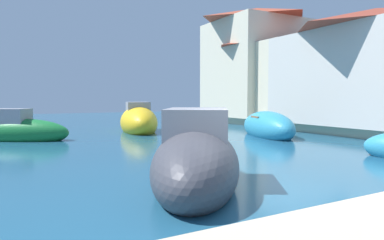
% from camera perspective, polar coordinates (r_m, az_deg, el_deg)
% --- Properties ---
extents(ground, '(80.00, 80.00, 0.00)m').
position_cam_1_polar(ground, '(7.33, 14.00, -11.88)').
color(ground, '#1E5170').
extents(moored_boat_1, '(3.26, 5.27, 1.64)m').
position_cam_1_polar(moored_boat_1, '(18.00, 12.43, -1.15)').
color(moored_boat_1, teal).
rests_on(moored_boat_1, ground).
extents(moored_boat_3, '(4.76, 3.77, 1.75)m').
position_cam_1_polar(moored_boat_3, '(17.69, -26.94, -1.58)').
color(moored_boat_3, '#197233').
rests_on(moored_boat_3, ground).
extents(moored_boat_5, '(4.06, 4.92, 2.09)m').
position_cam_1_polar(moored_boat_5, '(7.61, 0.70, -6.83)').
color(moored_boat_5, '#3F3F47').
rests_on(moored_boat_5, ground).
extents(moored_boat_6, '(3.27, 5.57, 2.13)m').
position_cam_1_polar(moored_boat_6, '(20.25, -8.87, -0.23)').
color(moored_boat_6, gold).
rests_on(moored_boat_6, ground).
extents(waterfront_building_main, '(7.25, 9.91, 6.30)m').
position_cam_1_polar(waterfront_building_main, '(21.46, 27.97, 7.98)').
color(waterfront_building_main, beige).
rests_on(waterfront_building_main, quay_promenade).
extents(waterfront_building_annex, '(5.74, 9.19, 6.24)m').
position_cam_1_polar(waterfront_building_annex, '(27.47, 12.02, 7.21)').
color(waterfront_building_annex, beige).
rests_on(waterfront_building_annex, quay_promenade).
extents(waterfront_building_far, '(7.06, 6.86, 8.58)m').
position_cam_1_polar(waterfront_building_far, '(28.41, 10.59, 9.50)').
color(waterfront_building_far, beige).
rests_on(waterfront_building_far, quay_promenade).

